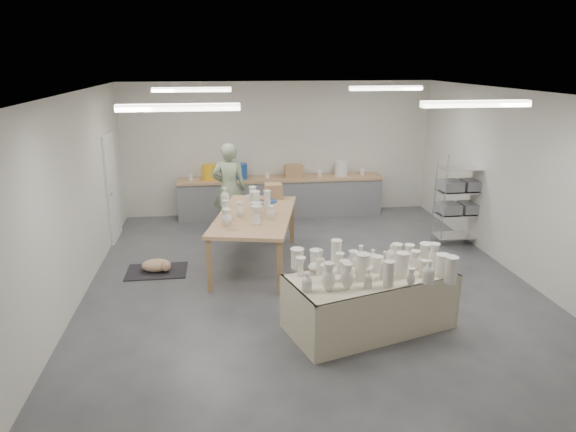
{
  "coord_description": "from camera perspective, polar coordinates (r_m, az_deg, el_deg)",
  "views": [
    {
      "loc": [
        -1.37,
        -7.57,
        3.48
      ],
      "look_at": [
        -0.3,
        0.24,
        1.05
      ],
      "focal_mm": 32.0,
      "sensor_mm": 36.0,
      "label": 1
    }
  ],
  "objects": [
    {
      "name": "work_table",
      "position": [
        8.9,
        -3.75,
        0.37
      ],
      "size": [
        1.74,
        2.67,
        1.29
      ],
      "rotation": [
        0.0,
        0.0,
        -0.22
      ],
      "color": "tan",
      "rests_on": "ground"
    },
    {
      "name": "drying_table",
      "position": [
        6.99,
        9.12,
        -8.9
      ],
      "size": [
        2.37,
        1.63,
        1.13
      ],
      "rotation": [
        0.0,
        0.0,
        0.29
      ],
      "color": "olive",
      "rests_on": "ground"
    },
    {
      "name": "wire_shelf",
      "position": [
        10.38,
        18.61,
        1.94
      ],
      "size": [
        0.88,
        0.48,
        1.8
      ],
      "color": "silver",
      "rests_on": "ground"
    },
    {
      "name": "rug",
      "position": [
        9.05,
        -14.38,
        -5.96
      ],
      "size": [
        1.0,
        0.7,
        0.02
      ],
      "primitive_type": "cube",
      "color": "black",
      "rests_on": "ground"
    },
    {
      "name": "back_counter",
      "position": [
        11.72,
        -0.87,
        2.32
      ],
      "size": [
        4.6,
        0.6,
        1.24
      ],
      "color": "tan",
      "rests_on": "ground"
    },
    {
      "name": "room",
      "position": [
        7.88,
        1.56,
        6.73
      ],
      "size": [
        8.0,
        8.02,
        3.0
      ],
      "color": "#424449",
      "rests_on": "ground"
    },
    {
      "name": "cat",
      "position": [
        8.99,
        -14.29,
        -5.32
      ],
      "size": [
        0.55,
        0.44,
        0.21
      ],
      "rotation": [
        0.0,
        0.0,
        0.23
      ],
      "color": "white",
      "rests_on": "rug"
    },
    {
      "name": "potter",
      "position": [
        10.47,
        -6.55,
        3.01
      ],
      "size": [
        0.71,
        0.49,
        1.89
      ],
      "primitive_type": "imported",
      "rotation": [
        0.0,
        0.0,
        3.09
      ],
      "color": "gray",
      "rests_on": "ground"
    },
    {
      "name": "red_stool",
      "position": [
        10.9,
        -6.47,
        0.14
      ],
      "size": [
        0.46,
        0.46,
        0.35
      ],
      "rotation": [
        0.0,
        0.0,
        0.26
      ],
      "color": "red",
      "rests_on": "ground"
    }
  ]
}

